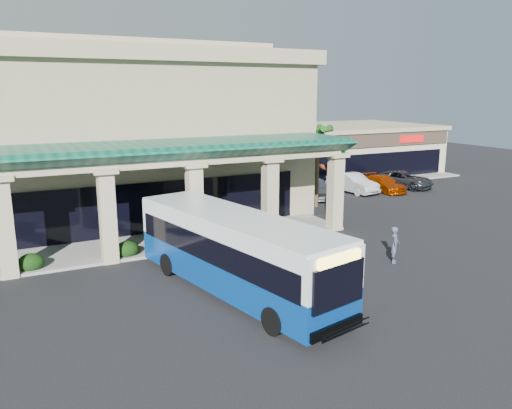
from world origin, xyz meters
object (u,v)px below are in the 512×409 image
car_red (383,183)px  car_gray (403,179)px  pedestrian (395,245)px  car_silver (315,188)px  transit_bus (235,254)px  car_white (352,183)px

car_red → car_gray: 2.72m
pedestrian → car_silver: bearing=22.3°
car_silver → car_red: size_ratio=1.03×
transit_bus → pedestrian: (8.60, -0.13, -0.76)m
transit_bus → car_gray: size_ratio=2.28×
pedestrian → car_gray: size_ratio=0.35×
car_silver → car_white: car_silver is taller
car_silver → car_white: (4.03, 0.51, -0.01)m
transit_bus → pedestrian: size_ratio=6.56×
car_gray → car_silver: bearing=160.5°
transit_bus → car_red: (20.28, 14.34, -1.00)m
car_red → car_silver: bearing=178.8°
pedestrian → car_gray: 20.74m
car_silver → car_gray: (9.34, 0.22, -0.09)m
transit_bus → car_red: 24.85m
pedestrian → car_white: (9.04, 15.27, -0.11)m
car_silver → car_gray: size_ratio=0.91×
transit_bus → car_white: transit_bus is taller
car_white → car_red: 2.76m
car_white → car_red: size_ratio=1.06×
pedestrian → car_gray: (14.35, 14.98, -0.18)m
transit_bus → car_silver: 20.00m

